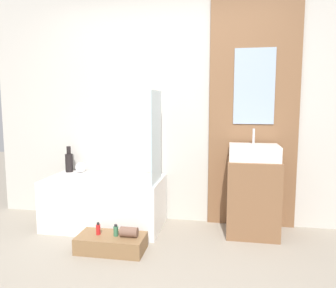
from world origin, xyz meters
name	(u,v)px	position (x,y,z in m)	size (l,w,h in m)	color
wall_tiled_back	(168,108)	(0.00, 1.58, 1.30)	(4.20, 0.06, 2.60)	beige
wall_wood_accent	(253,107)	(0.94, 1.53, 1.31)	(0.94, 0.04, 2.60)	brown
bathtub	(105,202)	(-0.63, 1.20, 0.27)	(1.25, 0.67, 0.55)	white
glass_shower_screen	(156,137)	(-0.04, 1.11, 1.01)	(0.01, 0.46, 0.94)	silver
wooden_step_bench	(111,243)	(-0.36, 0.62, 0.07)	(0.62, 0.31, 0.15)	olive
vanity_cabinet	(252,197)	(0.94, 1.27, 0.39)	(0.52, 0.47, 0.78)	brown
sink	(254,152)	(0.94, 1.27, 0.86)	(0.49, 0.38, 0.31)	white
vase_tall_dark	(69,161)	(-1.17, 1.44, 0.67)	(0.09, 0.09, 0.30)	black
vase_round_light	(81,167)	(-1.01, 1.42, 0.61)	(0.12, 0.12, 0.12)	white
bottle_soap_primary	(98,229)	(-0.48, 0.62, 0.20)	(0.04, 0.04, 0.11)	red
bottle_soap_secondary	(116,231)	(-0.31, 0.62, 0.20)	(0.04, 0.04, 0.11)	#38704C
towel_roll	(129,232)	(-0.19, 0.62, 0.19)	(0.09, 0.09, 0.16)	brown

